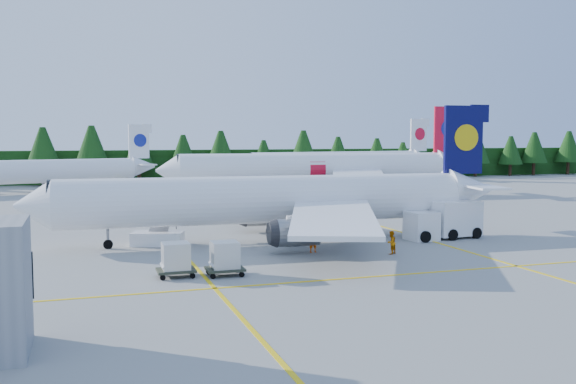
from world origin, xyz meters
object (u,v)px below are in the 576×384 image
object	(u,v)px
airliner_red	(309,170)
airliner_navy	(259,201)
service_truck	(443,220)
airstairs	(158,235)

from	to	relation	value
airliner_red	airliner_navy	bearing A→B (deg)	-111.09
airliner_navy	service_truck	bearing A→B (deg)	-8.35
airliner_red	airstairs	world-z (taller)	airliner_red
airstairs	service_truck	xyz separation A→B (m)	(22.85, -4.30, 0.77)
airliner_navy	airstairs	world-z (taller)	airliner_navy
airstairs	airliner_red	bearing A→B (deg)	73.54
airstairs	service_truck	bearing A→B (deg)	9.02
airliner_navy	airliner_red	bearing A→B (deg)	66.91
airstairs	service_truck	world-z (taller)	airstairs
airliner_navy	airliner_red	xyz separation A→B (m)	(17.11, 35.46, 0.54)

